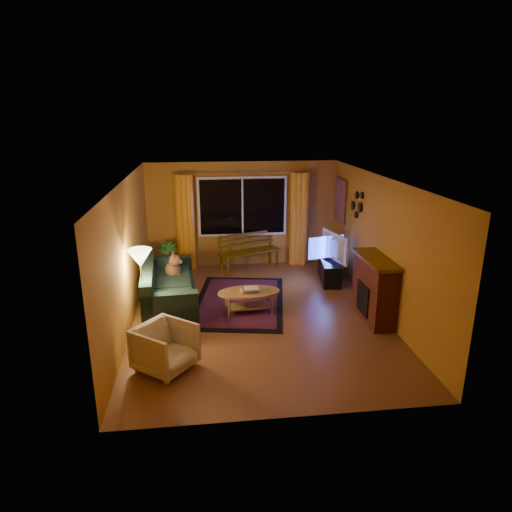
{
  "coord_description": "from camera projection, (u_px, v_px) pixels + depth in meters",
  "views": [
    {
      "loc": [
        -0.97,
        -7.66,
        3.57
      ],
      "look_at": [
        0.0,
        0.3,
        1.05
      ],
      "focal_mm": 32.0,
      "sensor_mm": 36.0,
      "label": 1
    }
  ],
  "objects": [
    {
      "name": "television",
      "position": [
        331.0,
        247.0,
        9.94
      ],
      "size": [
        0.38,
        1.06,
        0.61
      ],
      "primitive_type": "imported",
      "rotation": [
        0.0,
        0.0,
        1.8
      ],
      "color": "black",
      "rests_on": "tv_console"
    },
    {
      "name": "sofa",
      "position": [
        169.0,
        287.0,
        8.57
      ],
      "size": [
        1.1,
        2.28,
        0.9
      ],
      "primitive_type": "cube",
      "rotation": [
        0.0,
        0.0,
        0.07
      ],
      "color": "black",
      "rests_on": "ground"
    },
    {
      "name": "fireplace",
      "position": [
        375.0,
        290.0,
        8.13
      ],
      "size": [
        0.4,
        1.2,
        1.1
      ],
      "primitive_type": "cube",
      "color": "maroon",
      "rests_on": "ground"
    },
    {
      "name": "mirror_cluster",
      "position": [
        357.0,
        203.0,
        9.38
      ],
      "size": [
        0.06,
        0.6,
        0.56
      ],
      "primitive_type": null,
      "color": "black",
      "rests_on": "wall_right"
    },
    {
      "name": "armchair",
      "position": [
        165.0,
        346.0,
        6.54
      ],
      "size": [
        1.0,
        1.0,
        0.76
      ],
      "primitive_type": "imported",
      "rotation": [
        0.0,
        0.0,
        0.89
      ],
      "color": "beige",
      "rests_on": "ground"
    },
    {
      "name": "floor_lamp",
      "position": [
        143.0,
        291.0,
        7.65
      ],
      "size": [
        0.31,
        0.31,
        1.44
      ],
      "primitive_type": "cylinder",
      "rotation": [
        0.0,
        0.0,
        0.36
      ],
      "color": "#BF8C3F",
      "rests_on": "ground"
    },
    {
      "name": "potted_plant",
      "position": [
        167.0,
        260.0,
        10.24
      ],
      "size": [
        0.5,
        0.5,
        0.83
      ],
      "primitive_type": "imported",
      "rotation": [
        0.0,
        0.0,
        -0.07
      ],
      "color": "#235B1E",
      "rests_on": "ground"
    },
    {
      "name": "bench",
      "position": [
        250.0,
        261.0,
        10.83
      ],
      "size": [
        1.52,
        0.95,
        0.44
      ],
      "primitive_type": "cube",
      "rotation": [
        0.0,
        0.0,
        0.38
      ],
      "color": "#513602",
      "rests_on": "ground"
    },
    {
      "name": "wall_right",
      "position": [
        381.0,
        246.0,
        8.32
      ],
      "size": [
        0.02,
        6.0,
        2.5
      ],
      "primitive_type": "cube",
      "color": "#BA7C2A",
      "rests_on": "ground"
    },
    {
      "name": "coffee_table",
      "position": [
        249.0,
        302.0,
        8.49
      ],
      "size": [
        1.22,
        1.22,
        0.42
      ],
      "primitive_type": "cylinder",
      "rotation": [
        0.0,
        0.0,
        0.05
      ],
      "color": "#A77741",
      "rests_on": "ground"
    },
    {
      "name": "wall_back",
      "position": [
        242.0,
        214.0,
        10.91
      ],
      "size": [
        4.5,
        0.02,
        2.5
      ],
      "primitive_type": "cube",
      "color": "#BA7C2A",
      "rests_on": "ground"
    },
    {
      "name": "dog",
      "position": [
        173.0,
        265.0,
        8.97
      ],
      "size": [
        0.48,
        0.56,
        0.52
      ],
      "primitive_type": null,
      "rotation": [
        0.0,
        0.0,
        0.32
      ],
      "color": "brown",
      "rests_on": "sofa"
    },
    {
      "name": "wall_left",
      "position": [
        127.0,
        255.0,
        7.8
      ],
      "size": [
        0.02,
        6.0,
        2.5
      ],
      "primitive_type": "cube",
      "color": "#BA7C2A",
      "rests_on": "ground"
    },
    {
      "name": "curtain_rod",
      "position": [
        242.0,
        173.0,
        10.5
      ],
      "size": [
        3.2,
        0.03,
        0.03
      ],
      "primitive_type": "cylinder",
      "rotation": [
        0.0,
        1.57,
        0.0
      ],
      "color": "#BF8C3F",
      "rests_on": "wall_back"
    },
    {
      "name": "rug",
      "position": [
        239.0,
        301.0,
        9.02
      ],
      "size": [
        2.14,
        2.94,
        0.02
      ],
      "primitive_type": "cube",
      "rotation": [
        0.0,
        0.0,
        -0.17
      ],
      "color": "maroon",
      "rests_on": "ground"
    },
    {
      "name": "painting",
      "position": [
        340.0,
        200.0,
        10.52
      ],
      "size": [
        0.04,
        0.76,
        0.96
      ],
      "primitive_type": "cube",
      "color": "#E34915",
      "rests_on": "wall_right"
    },
    {
      "name": "curtain_right",
      "position": [
        299.0,
        219.0,
        10.98
      ],
      "size": [
        0.36,
        0.36,
        2.24
      ],
      "primitive_type": "cylinder",
      "color": "orange",
      "rests_on": "ground"
    },
    {
      "name": "curtain_left",
      "position": [
        185.0,
        222.0,
        10.67
      ],
      "size": [
        0.36,
        0.36,
        2.24
      ],
      "primitive_type": "cylinder",
      "color": "orange",
      "rests_on": "ground"
    },
    {
      "name": "window",
      "position": [
        242.0,
        207.0,
        10.79
      ],
      "size": [
        2.0,
        0.02,
        1.3
      ],
      "primitive_type": "cube",
      "color": "black",
      "rests_on": "wall_back"
    },
    {
      "name": "ceiling",
      "position": [
        258.0,
        179.0,
        7.68
      ],
      "size": [
        4.5,
        6.0,
        0.02
      ],
      "primitive_type": "cube",
      "color": "white",
      "rests_on": "ground"
    },
    {
      "name": "tv_console",
      "position": [
        329.0,
        270.0,
        10.1
      ],
      "size": [
        0.53,
        1.18,
        0.48
      ],
      "primitive_type": "cube",
      "rotation": [
        0.0,
        0.0,
        -0.14
      ],
      "color": "black",
      "rests_on": "ground"
    },
    {
      "name": "floor",
      "position": [
        258.0,
        315.0,
        8.44
      ],
      "size": [
        4.5,
        6.0,
        0.02
      ],
      "primitive_type": "cube",
      "color": "brown",
      "rests_on": "ground"
    }
  ]
}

